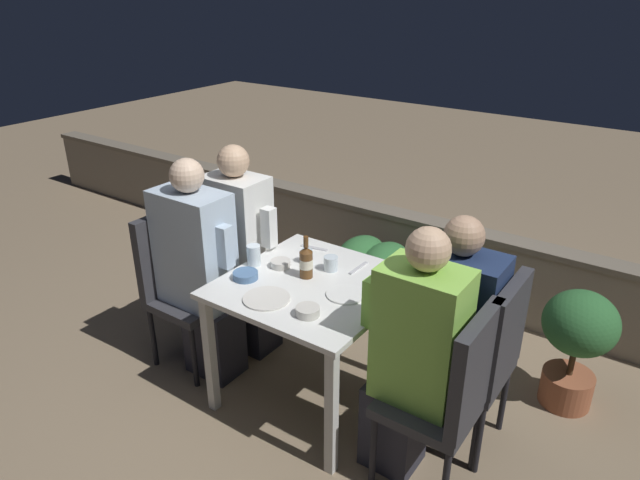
{
  "coord_description": "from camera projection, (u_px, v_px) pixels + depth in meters",
  "views": [
    {
      "loc": [
        1.54,
        -2.14,
        2.21
      ],
      "look_at": [
        0.0,
        0.07,
        0.97
      ],
      "focal_mm": 32.0,
      "sensor_mm": 36.0,
      "label": 1
    }
  ],
  "objects": [
    {
      "name": "ground_plane",
      "position": [
        313.0,
        395.0,
        3.32
      ],
      "size": [
        16.0,
        16.0,
        0.0
      ],
      "primitive_type": "plane",
      "color": "#847056"
    },
    {
      "name": "parapet_wall",
      "position": [
        427.0,
        256.0,
        4.28
      ],
      "size": [
        9.0,
        0.18,
        0.6
      ],
      "color": "gray",
      "rests_on": "ground_plane"
    },
    {
      "name": "dining_table",
      "position": [
        313.0,
        299.0,
        3.04
      ],
      "size": [
        0.89,
        0.91,
        0.75
      ],
      "color": "white",
      "rests_on": "ground_plane"
    },
    {
      "name": "planter_hedge",
      "position": [
        384.0,
        277.0,
        3.95
      ],
      "size": [
        0.7,
        0.47,
        0.57
      ],
      "color": "brown",
      "rests_on": "ground_plane"
    },
    {
      "name": "chair_left_near",
      "position": [
        178.0,
        276.0,
        3.44
      ],
      "size": [
        0.42,
        0.42,
        0.97
      ],
      "color": "#333338",
      "rests_on": "ground_plane"
    },
    {
      "name": "person_blue_shirt",
      "position": [
        200.0,
        271.0,
        3.29
      ],
      "size": [
        0.5,
        0.26,
        1.34
      ],
      "color": "#282833",
      "rests_on": "ground_plane"
    },
    {
      "name": "chair_left_far",
      "position": [
        220.0,
        258.0,
        3.67
      ],
      "size": [
        0.42,
        0.42,
        0.97
      ],
      "color": "#333338",
      "rests_on": "ground_plane"
    },
    {
      "name": "person_white_polo",
      "position": [
        243.0,
        250.0,
        3.52
      ],
      "size": [
        0.47,
        0.26,
        1.34
      ],
      "color": "#282833",
      "rests_on": "ground_plane"
    },
    {
      "name": "chair_right_near",
      "position": [
        453.0,
        389.0,
        2.49
      ],
      "size": [
        0.42,
        0.42,
        0.97
      ],
      "color": "#333338",
      "rests_on": "ground_plane"
    },
    {
      "name": "person_green_blouse",
      "position": [
        412.0,
        357.0,
        2.56
      ],
      "size": [
        0.47,
        0.26,
        1.3
      ],
      "color": "#282833",
      "rests_on": "ground_plane"
    },
    {
      "name": "chair_right_far",
      "position": [
        485.0,
        352.0,
        2.74
      ],
      "size": [
        0.42,
        0.42,
        0.97
      ],
      "color": "#333338",
      "rests_on": "ground_plane"
    },
    {
      "name": "person_navy_jumper",
      "position": [
        447.0,
        330.0,
        2.83
      ],
      "size": [
        0.5,
        0.26,
        1.23
      ],
      "color": "#282833",
      "rests_on": "ground_plane"
    },
    {
      "name": "beer_bottle",
      "position": [
        306.0,
        262.0,
        3.02
      ],
      "size": [
        0.07,
        0.07,
        0.24
      ],
      "color": "brown",
      "rests_on": "dining_table"
    },
    {
      "name": "plate_0",
      "position": [
        346.0,
        294.0,
        2.88
      ],
      "size": [
        0.2,
        0.2,
        0.01
      ],
      "color": "white",
      "rests_on": "dining_table"
    },
    {
      "name": "plate_1",
      "position": [
        267.0,
        298.0,
        2.84
      ],
      "size": [
        0.24,
        0.24,
        0.01
      ],
      "color": "silver",
      "rests_on": "dining_table"
    },
    {
      "name": "bowl_0",
      "position": [
        308.0,
        311.0,
        2.7
      ],
      "size": [
        0.12,
        0.12,
        0.04
      ],
      "color": "beige",
      "rests_on": "dining_table"
    },
    {
      "name": "bowl_1",
      "position": [
        245.0,
        275.0,
        3.03
      ],
      "size": [
        0.14,
        0.14,
        0.04
      ],
      "color": "#4C709E",
      "rests_on": "dining_table"
    },
    {
      "name": "bowl_2",
      "position": [
        389.0,
        279.0,
        2.99
      ],
      "size": [
        0.13,
        0.13,
        0.04
      ],
      "color": "#4C709E",
      "rests_on": "dining_table"
    },
    {
      "name": "bowl_3",
      "position": [
        281.0,
        263.0,
        3.15
      ],
      "size": [
        0.11,
        0.11,
        0.04
      ],
      "color": "beige",
      "rests_on": "dining_table"
    },
    {
      "name": "glass_cup_0",
      "position": [
        307.0,
        256.0,
        3.2
      ],
      "size": [
        0.06,
        0.06,
        0.08
      ],
      "color": "silver",
      "rests_on": "dining_table"
    },
    {
      "name": "glass_cup_1",
      "position": [
        331.0,
        264.0,
        3.11
      ],
      "size": [
        0.08,
        0.08,
        0.08
      ],
      "color": "silver",
      "rests_on": "dining_table"
    },
    {
      "name": "glass_cup_2",
      "position": [
        254.0,
        255.0,
        3.16
      ],
      "size": [
        0.08,
        0.08,
        0.12
      ],
      "color": "silver",
      "rests_on": "dining_table"
    },
    {
      "name": "fork_0",
      "position": [
        358.0,
        268.0,
        3.14
      ],
      "size": [
        0.02,
        0.17,
        0.01
      ],
      "color": "silver",
      "rests_on": "dining_table"
    },
    {
      "name": "fork_1",
      "position": [
        314.0,
        248.0,
        3.38
      ],
      "size": [
        0.17,
        0.05,
        0.01
      ],
      "color": "silver",
      "rests_on": "dining_table"
    },
    {
      "name": "potted_plant",
      "position": [
        577.0,
        338.0,
        3.08
      ],
      "size": [
        0.4,
        0.4,
        0.71
      ],
      "color": "#9E5638",
      "rests_on": "ground_plane"
    }
  ]
}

